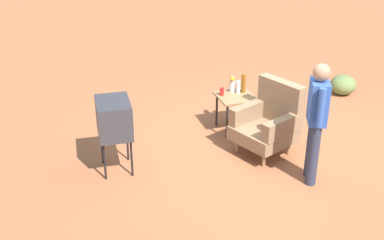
{
  "coord_description": "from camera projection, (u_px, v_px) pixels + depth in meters",
  "views": [
    {
      "loc": [
        5.85,
        -3.06,
        3.67
      ],
      "look_at": [
        -0.06,
        -1.12,
        0.65
      ],
      "focal_mm": 46.99,
      "sensor_mm": 36.0,
      "label": 1
    }
  ],
  "objects": [
    {
      "name": "person_standing",
      "position": [
        317.0,
        117.0,
        6.34
      ],
      "size": [
        0.53,
        0.35,
        1.64
      ],
      "color": "#2D3347",
      "rests_on": "ground"
    },
    {
      "name": "ground_plane",
      "position": [
        265.0,
        151.0,
        7.46
      ],
      "size": [
        60.0,
        60.0,
        0.0
      ],
      "primitive_type": "plane",
      "color": "#A05B38"
    },
    {
      "name": "side_table",
      "position": [
        235.0,
        101.0,
        7.85
      ],
      "size": [
        0.56,
        0.56,
        0.59
      ],
      "color": "black",
      "rests_on": "ground"
    },
    {
      "name": "shrub_far",
      "position": [
        343.0,
        85.0,
        9.33
      ],
      "size": [
        0.47,
        0.47,
        0.37
      ],
      "primitive_type": "ellipsoid",
      "color": "olive",
      "rests_on": "ground"
    },
    {
      "name": "tv_on_stand",
      "position": [
        114.0,
        118.0,
        6.65
      ],
      "size": [
        0.63,
        0.49,
        1.03
      ],
      "color": "black",
      "rests_on": "ground"
    },
    {
      "name": "bottle_tall_amber",
      "position": [
        244.0,
        83.0,
        7.88
      ],
      "size": [
        0.07,
        0.07,
        0.3
      ],
      "primitive_type": "cylinder",
      "color": "brown",
      "rests_on": "side_table"
    },
    {
      "name": "armchair",
      "position": [
        269.0,
        121.0,
        7.24
      ],
      "size": [
        1.0,
        1.01,
        1.06
      ],
      "color": "#937047",
      "rests_on": "ground"
    },
    {
      "name": "soda_can_red",
      "position": [
        222.0,
        92.0,
        7.81
      ],
      "size": [
        0.07,
        0.07,
        0.12
      ],
      "primitive_type": "cylinder",
      "color": "red",
      "rests_on": "side_table"
    },
    {
      "name": "bottle_short_clear",
      "position": [
        238.0,
        87.0,
        7.87
      ],
      "size": [
        0.06,
        0.06,
        0.2
      ],
      "primitive_type": "cylinder",
      "color": "silver",
      "rests_on": "side_table"
    },
    {
      "name": "flower_vase",
      "position": [
        232.0,
        83.0,
        7.9
      ],
      "size": [
        0.15,
        0.1,
        0.27
      ],
      "color": "silver",
      "rests_on": "side_table"
    }
  ]
}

